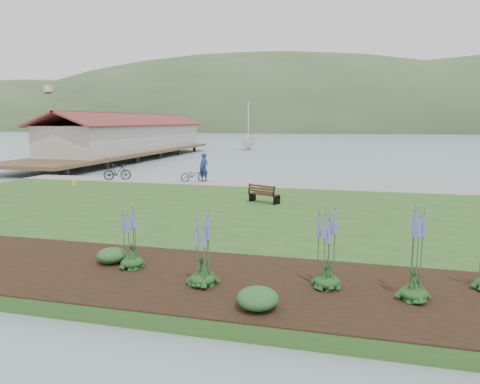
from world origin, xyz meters
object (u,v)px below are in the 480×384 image
(bicycle_a, at_px, (194,175))
(person, at_px, (204,165))
(park_bench, at_px, (263,193))
(sailboat, at_px, (248,150))

(bicycle_a, bearing_deg, person, -75.80)
(park_bench, xyz_separation_m, bicycle_a, (-6.00, 6.27, -0.02))
(park_bench, height_order, bicycle_a, park_bench)
(park_bench, bearing_deg, bicycle_a, 158.50)
(sailboat, bearing_deg, park_bench, -80.29)
(park_bench, xyz_separation_m, person, (-5.37, 6.57, 0.64))
(person, bearing_deg, bicycle_a, -133.16)
(bicycle_a, height_order, sailboat, sailboat)
(person, bearing_deg, park_bench, -29.45)
(sailboat, bearing_deg, person, -85.59)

